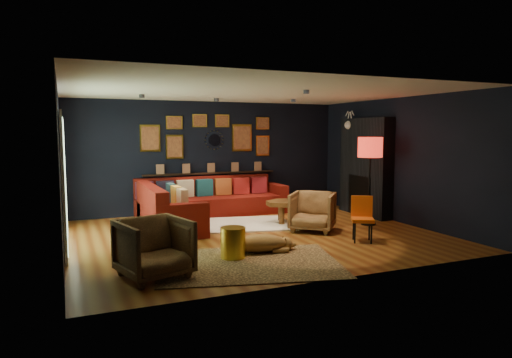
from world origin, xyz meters
name	(u,v)px	position (x,y,z in m)	size (l,w,h in m)	color
floor	(255,235)	(0.00, 0.00, 0.00)	(6.50, 6.50, 0.00)	brown
room_walls	(255,148)	(0.00, 0.00, 1.59)	(6.50, 6.50, 6.50)	black
sectional	(196,205)	(-0.61, 1.81, 0.32)	(3.41, 2.69, 0.86)	#680A08
ledge	(211,173)	(0.00, 2.68, 0.92)	(3.20, 0.12, 0.04)	black
gallery_wall	(210,135)	(-0.01, 2.72, 1.81)	(3.15, 0.04, 1.02)	gold
sunburst_mirror	(214,140)	(0.10, 2.72, 1.70)	(0.47, 0.16, 0.47)	silver
fireplace	(365,170)	(3.09, 0.90, 1.02)	(0.31, 1.60, 2.20)	black
deer_head	(355,125)	(3.14, 1.40, 2.05)	(0.50, 0.28, 0.45)	white
sliding_door	(64,180)	(-3.22, 0.60, 1.10)	(0.06, 2.80, 2.20)	white
ceiling_spots	(239,97)	(0.00, 0.80, 2.56)	(3.30, 2.50, 0.06)	black
shag_rug	(240,224)	(0.07, 0.95, 0.01)	(2.06, 1.50, 0.03)	white
leopard_rug	(249,263)	(-0.80, -1.69, 0.01)	(2.56, 1.83, 0.01)	tan
coffee_table	(286,205)	(1.00, 0.74, 0.39)	(0.99, 0.81, 0.45)	#583519
pouf	(176,219)	(-1.23, 1.05, 0.21)	(0.54, 0.54, 0.36)	maroon
armchair_left	(154,245)	(-2.17, -1.76, 0.43)	(0.83, 0.78, 0.85)	#C48649
armchair_right	(313,210)	(1.15, -0.12, 0.41)	(0.80, 0.75, 0.82)	#C48649
gold_stool	(233,243)	(-0.92, -1.33, 0.24)	(0.38, 0.38, 0.47)	gold
orange_chair	(362,215)	(1.53, -1.16, 0.46)	(0.50, 0.50, 0.78)	black
floor_lamp	(370,151)	(2.50, -0.05, 1.51)	(0.49, 0.49, 1.79)	black
dog	(259,240)	(-0.43, -1.18, 0.21)	(1.21, 0.60, 0.38)	#B07C41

